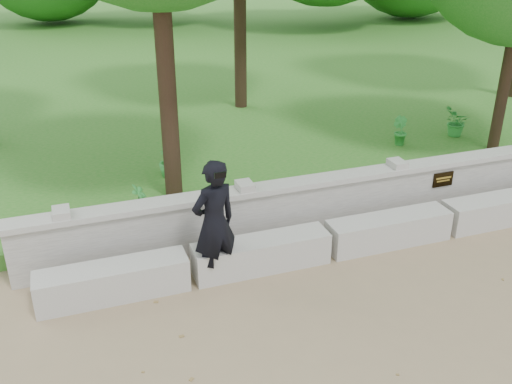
# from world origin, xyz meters

# --- Properties ---
(lawn) EXTENTS (40.00, 22.00, 0.25)m
(lawn) POSITION_xyz_m (0.00, 14.00, 0.12)
(lawn) COLOR #266E1B
(lawn) RESTS_ON ground
(concrete_bench) EXTENTS (11.90, 0.45, 0.45)m
(concrete_bench) POSITION_xyz_m (0.00, 1.90, 0.22)
(concrete_bench) COLOR beige
(concrete_bench) RESTS_ON ground
(parapet_wall) EXTENTS (12.50, 0.35, 0.90)m
(parapet_wall) POSITION_xyz_m (0.00, 2.60, 0.46)
(parapet_wall) COLOR #BBB9B1
(parapet_wall) RESTS_ON ground
(man_main) EXTENTS (0.73, 0.67, 1.73)m
(man_main) POSITION_xyz_m (-3.68, 1.80, 0.87)
(man_main) COLOR black
(man_main) RESTS_ON ground
(shrub_a) EXTENTS (0.32, 0.35, 0.55)m
(shrub_a) POSITION_xyz_m (-4.39, 3.48, 0.52)
(shrub_a) COLOR green
(shrub_a) RESTS_ON lawn
(shrub_b) EXTENTS (0.30, 0.35, 0.58)m
(shrub_b) POSITION_xyz_m (1.10, 4.97, 0.54)
(shrub_b) COLOR green
(shrub_b) RESTS_ON lawn
(shrub_c) EXTENTS (0.73, 0.72, 0.61)m
(shrub_c) POSITION_xyz_m (2.50, 5.00, 0.56)
(shrub_c) COLOR green
(shrub_c) RESTS_ON lawn
(shrub_d) EXTENTS (0.36, 0.40, 0.65)m
(shrub_d) POSITION_xyz_m (-3.64, 4.90, 0.57)
(shrub_d) COLOR green
(shrub_d) RESTS_ON lawn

